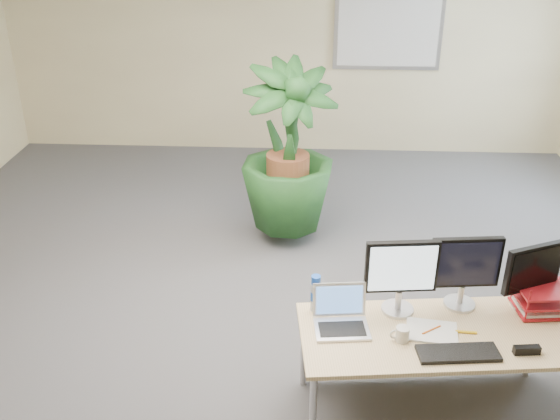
# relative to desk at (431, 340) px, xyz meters

# --- Properties ---
(floor) EXTENTS (8.00, 8.00, 0.00)m
(floor) POSITION_rel_desk_xyz_m (-1.09, 0.57, -0.51)
(floor) COLOR #4E4E53
(floor) RESTS_ON ground
(back_wall) EXTENTS (7.00, 0.04, 2.70)m
(back_wall) POSITION_rel_desk_xyz_m (-1.09, 4.57, 0.84)
(back_wall) COLOR #C6B68C
(back_wall) RESTS_ON floor
(whiteboard) EXTENTS (1.30, 0.04, 0.95)m
(whiteboard) POSITION_rel_desk_xyz_m (0.11, 4.53, 1.04)
(whiteboard) COLOR #A1A0A5
(whiteboard) RESTS_ON back_wall
(desk) EXTENTS (1.73, 0.87, 0.64)m
(desk) POSITION_rel_desk_xyz_m (0.00, 0.00, 0.00)
(desk) COLOR tan
(desk) RESTS_ON floor
(floor_plant) EXTENTS (1.11, 1.11, 1.50)m
(floor_plant) POSITION_rel_desk_xyz_m (-0.99, 2.17, 0.24)
(floor_plant) COLOR #163D19
(floor_plant) RESTS_ON floor
(monitor_left) EXTENTS (0.45, 0.21, 0.50)m
(monitor_left) POSITION_rel_desk_xyz_m (-0.21, 0.12, 0.42)
(monitor_left) COLOR silver
(monitor_left) RESTS_ON desk
(monitor_right) EXTENTS (0.44, 0.20, 0.49)m
(monitor_right) POSITION_rel_desk_xyz_m (0.20, 0.20, 0.41)
(monitor_right) COLOR silver
(monitor_right) RESTS_ON desk
(monitor_dark) EXTENTS (0.39, 0.20, 0.45)m
(monitor_dark) POSITION_rel_desk_xyz_m (0.61, 0.20, 0.39)
(monitor_dark) COLOR silver
(monitor_dark) RESTS_ON desk
(laptop) EXTENTS (0.36, 0.32, 0.24)m
(laptop) POSITION_rel_desk_xyz_m (-0.58, -0.04, 0.19)
(laptop) COLOR white
(laptop) RESTS_ON desk
(keyboard) EXTENTS (0.48, 0.21, 0.03)m
(keyboard) POSITION_rel_desk_xyz_m (0.09, -0.29, 0.14)
(keyboard) COLOR black
(keyboard) RESTS_ON desk
(coffee_mug) EXTENTS (0.12, 0.08, 0.09)m
(coffee_mug) POSITION_rel_desk_xyz_m (-0.22, -0.18, 0.18)
(coffee_mug) COLOR silver
(coffee_mug) RESTS_ON desk
(spiral_notebook) EXTENTS (0.33, 0.26, 0.01)m
(spiral_notebook) POSITION_rel_desk_xyz_m (-0.03, -0.09, 0.14)
(spiral_notebook) COLOR white
(spiral_notebook) RESTS_ON desk
(orange_pen) EXTENTS (0.13, 0.09, 0.01)m
(orange_pen) POSITION_rel_desk_xyz_m (-0.03, -0.09, 0.15)
(orange_pen) COLOR orange
(orange_pen) RESTS_ON spiral_notebook
(yellow_highlighter) EXTENTS (0.13, 0.02, 0.02)m
(yellow_highlighter) POSITION_rel_desk_xyz_m (0.18, -0.09, 0.14)
(yellow_highlighter) COLOR yellow
(yellow_highlighter) RESTS_ON desk
(water_bottle) EXTENTS (0.07, 0.07, 0.25)m
(water_bottle) POSITION_rel_desk_xyz_m (-0.73, 0.10, 0.25)
(water_bottle) COLOR silver
(water_bottle) RESTS_ON desk
(letter_tray) EXTENTS (0.37, 0.29, 0.16)m
(letter_tray) POSITION_rel_desk_xyz_m (0.71, 0.17, 0.20)
(letter_tray) COLOR maroon
(letter_tray) RESTS_ON desk
(stapler) EXTENTS (0.16, 0.06, 0.05)m
(stapler) POSITION_rel_desk_xyz_m (0.48, -0.26, 0.16)
(stapler) COLOR black
(stapler) RESTS_ON desk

